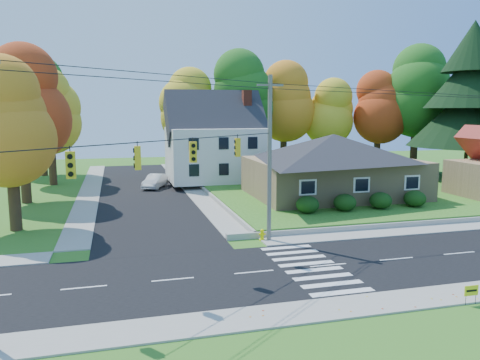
# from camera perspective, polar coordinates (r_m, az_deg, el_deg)

# --- Properties ---
(ground) EXTENTS (120.00, 120.00, 0.00)m
(ground) POSITION_cam_1_polar(r_m,az_deg,el_deg) (24.94, 10.70, -10.21)
(ground) COLOR #3D7923
(road_main) EXTENTS (90.00, 8.00, 0.02)m
(road_main) POSITION_cam_1_polar(r_m,az_deg,el_deg) (24.94, 10.70, -10.19)
(road_main) COLOR black
(road_main) RESTS_ON ground
(road_cross) EXTENTS (8.00, 44.00, 0.02)m
(road_cross) POSITION_cam_1_polar(r_m,az_deg,el_deg) (47.96, -11.88, -1.21)
(road_cross) COLOR black
(road_cross) RESTS_ON ground
(sidewalk_north) EXTENTS (90.00, 2.00, 0.08)m
(sidewalk_north) POSITION_cam_1_polar(r_m,az_deg,el_deg) (29.31, 6.46, -7.20)
(sidewalk_north) COLOR #9C9A90
(sidewalk_north) RESTS_ON ground
(sidewalk_south) EXTENTS (90.00, 2.00, 0.08)m
(sidewalk_south) POSITION_cam_1_polar(r_m,az_deg,el_deg) (20.83, 16.82, -14.16)
(sidewalk_south) COLOR #9C9A90
(sidewalk_south) RESTS_ON ground
(lawn) EXTENTS (30.00, 30.00, 0.50)m
(lawn) POSITION_cam_1_polar(r_m,az_deg,el_deg) (48.89, 13.86, -0.81)
(lawn) COLOR #3D7923
(lawn) RESTS_ON ground
(ranch_house) EXTENTS (14.60, 10.60, 5.40)m
(ranch_house) POSITION_cam_1_polar(r_m,az_deg,el_deg) (41.79, 11.27, 1.90)
(ranch_house) COLOR tan
(ranch_house) RESTS_ON lawn
(colonial_house) EXTENTS (10.40, 8.40, 9.60)m
(colonial_house) POSITION_cam_1_polar(r_m,az_deg,el_deg) (50.45, -2.98, 4.66)
(colonial_house) COLOR silver
(colonial_house) RESTS_ON lawn
(hedge_row) EXTENTS (10.70, 1.70, 1.27)m
(hedge_row) POSITION_cam_1_polar(r_m,az_deg,el_deg) (36.46, 14.76, -2.54)
(hedge_row) COLOR #163A10
(hedge_row) RESTS_ON lawn
(traffic_infrastructure) EXTENTS (38.10, 10.66, 10.00)m
(traffic_infrastructure) POSITION_cam_1_polar(r_m,az_deg,el_deg) (24.96, 9.37, 1.97)
(traffic_infrastructure) COLOR #666059
(traffic_infrastructure) RESTS_ON ground
(tree_lot_0) EXTENTS (6.72, 6.72, 12.51)m
(tree_lot_0) POSITION_cam_1_polar(r_m,az_deg,el_deg) (55.88, -6.37, 8.81)
(tree_lot_0) COLOR #3F2A19
(tree_lot_0) RESTS_ON lawn
(tree_lot_1) EXTENTS (7.84, 7.84, 14.60)m
(tree_lot_1) POSITION_cam_1_polar(r_m,az_deg,el_deg) (56.15, -0.08, 10.19)
(tree_lot_1) COLOR #3F2A19
(tree_lot_1) RESTS_ON lawn
(tree_lot_2) EXTENTS (7.28, 7.28, 13.56)m
(tree_lot_2) POSITION_cam_1_polar(r_m,az_deg,el_deg) (58.89, 5.40, 9.44)
(tree_lot_2) COLOR #3F2A19
(tree_lot_2) RESTS_ON lawn
(tree_lot_3) EXTENTS (6.16, 6.16, 11.47)m
(tree_lot_3) POSITION_cam_1_polar(r_m,az_deg,el_deg) (60.32, 11.12, 8.05)
(tree_lot_3) COLOR #3F2A19
(tree_lot_3) RESTS_ON lawn
(tree_lot_4) EXTENTS (6.72, 6.72, 12.51)m
(tree_lot_4) POSITION_cam_1_polar(r_m,az_deg,el_deg) (62.32, 16.57, 8.47)
(tree_lot_4) COLOR #3F2A19
(tree_lot_4) RESTS_ON lawn
(tree_lot_5) EXTENTS (8.40, 8.40, 15.64)m
(tree_lot_5) POSITION_cam_1_polar(r_m,az_deg,el_deg) (62.89, 20.77, 10.06)
(tree_lot_5) COLOR #3F2A19
(tree_lot_5) RESTS_ON lawn
(conifer_east_a) EXTENTS (12.80, 12.80, 16.96)m
(conifer_east_a) POSITION_cam_1_polar(r_m,az_deg,el_deg) (57.18, 26.26, 9.08)
(conifer_east_a) COLOR #3F2A19
(conifer_east_a) RESTS_ON lawn
(tree_west_0) EXTENTS (6.16, 6.16, 11.47)m
(tree_west_0) POSITION_cam_1_polar(r_m,az_deg,el_deg) (33.91, -26.35, 6.29)
(tree_west_0) COLOR #3F2A19
(tree_west_0) RESTS_ON ground
(tree_west_1) EXTENTS (7.28, 7.28, 13.56)m
(tree_west_1) POSITION_cam_1_polar(r_m,az_deg,el_deg) (43.92, -25.20, 8.37)
(tree_west_1) COLOR #3F2A19
(tree_west_1) RESTS_ON ground
(tree_west_2) EXTENTS (6.72, 6.72, 12.51)m
(tree_west_2) POSITION_cam_1_polar(r_m,az_deg,el_deg) (53.66, -22.22, 7.72)
(tree_west_2) COLOR #3F2A19
(tree_west_2) RESTS_ON ground
(tree_west_3) EXTENTS (7.84, 7.84, 14.60)m
(tree_west_3) POSITION_cam_1_polar(r_m,az_deg,el_deg) (61.86, -23.23, 8.89)
(tree_west_3) COLOR #3F2A19
(tree_west_3) RESTS_ON ground
(white_car) EXTENTS (3.10, 4.49, 1.40)m
(white_car) POSITION_cam_1_polar(r_m,az_deg,el_deg) (48.87, -10.30, -0.15)
(white_car) COLOR silver
(white_car) RESTS_ON road_cross
(fire_hydrant) EXTENTS (0.42, 0.32, 0.73)m
(fire_hydrant) POSITION_cam_1_polar(r_m,az_deg,el_deg) (28.93, 2.72, -6.73)
(fire_hydrant) COLOR #F1E300
(fire_hydrant) RESTS_ON ground
(yard_sign) EXTENTS (0.66, 0.04, 0.82)m
(yard_sign) POSITION_cam_1_polar(r_m,az_deg,el_deg) (21.90, 26.36, -12.03)
(yard_sign) COLOR black
(yard_sign) RESTS_ON ground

